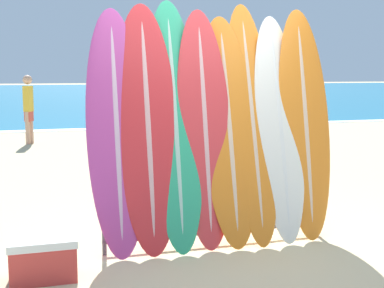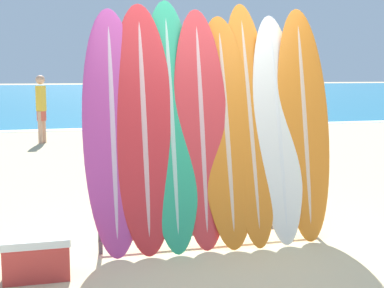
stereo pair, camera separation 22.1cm
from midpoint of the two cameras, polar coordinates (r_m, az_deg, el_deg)
ground_plane at (r=5.03m, az=4.54°, el=-11.39°), size 160.00×160.00×0.00m
ocean_water at (r=44.99m, az=-12.78°, el=5.35°), size 120.00×60.00×0.01m
surfboard_rack at (r=5.11m, az=3.54°, el=-5.68°), size 2.19×0.04×0.85m
surfboard_slot_0 at (r=4.82m, az=-7.17°, el=1.32°), size 0.54×0.52×2.22m
surfboard_slot_1 at (r=4.86m, az=-3.88°, el=1.74°), size 0.58×0.58×2.28m
surfboard_slot_2 at (r=4.94m, az=-0.92°, el=2.11°), size 0.52×0.64×2.33m
surfboard_slot_3 at (r=4.99m, az=2.27°, el=1.67°), size 0.52×0.52×2.24m
surfboard_slot_4 at (r=5.08m, az=4.89°, el=1.48°), size 0.55×0.64×2.19m
surfboard_slot_5 at (r=5.19m, az=7.40°, el=2.31°), size 0.49×0.72×2.32m
surfboard_slot_6 at (r=5.28m, az=10.33°, el=1.71°), size 0.49×0.63×2.21m
surfboard_slot_7 at (r=5.39m, az=12.97°, el=2.11°), size 0.54×0.53×2.27m
person_near_water at (r=7.54m, az=2.72°, el=2.45°), size 0.24×0.29×1.76m
person_mid_beach at (r=12.90m, az=-15.32°, el=3.91°), size 0.24×0.27×1.58m
cooler_box at (r=4.51m, az=-14.88°, el=-11.57°), size 0.53×0.31×0.34m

